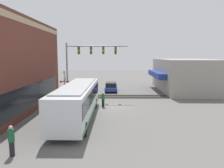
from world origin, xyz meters
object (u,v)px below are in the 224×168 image
object	(u,v)px
city_bus	(78,100)
pedestrian_by_lamp	(11,141)
crossing_signal	(65,82)
pedestrian_near_bus	(103,99)
parked_car_blue	(111,87)

from	to	relation	value
city_bus	pedestrian_by_lamp	size ratio (longest dim) A/B	7.01
crossing_signal	pedestrian_near_bus	size ratio (longest dim) A/B	2.33
parked_car_blue	pedestrian_by_lamp	size ratio (longest dim) A/B	2.57
parked_car_blue	pedestrian_by_lamp	xyz separation A→B (m)	(-22.10, 5.01, 0.23)
parked_car_blue	pedestrian_near_bus	world-z (taller)	pedestrian_near_bus
crossing_signal	parked_car_blue	bearing A→B (deg)	-39.67
parked_car_blue	pedestrian_by_lamp	world-z (taller)	pedestrian_by_lamp
pedestrian_near_bus	pedestrian_by_lamp	xyz separation A→B (m)	(-11.62, 4.37, 0.05)
city_bus	crossing_signal	bearing A→B (deg)	20.60
pedestrian_by_lamp	crossing_signal	bearing A→B (deg)	2.27
city_bus	pedestrian_near_bus	bearing A→B (deg)	-24.30
pedestrian_near_bus	city_bus	bearing A→B (deg)	155.70
pedestrian_near_bus	pedestrian_by_lamp	world-z (taller)	pedestrian_by_lamp
crossing_signal	pedestrian_near_bus	bearing A→B (deg)	-126.69
crossing_signal	pedestrian_by_lamp	xyz separation A→B (m)	(-15.33, -0.61, -1.41)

